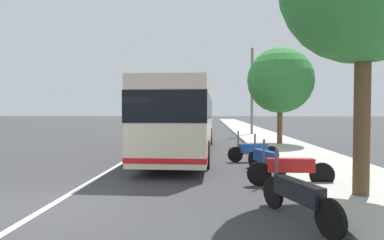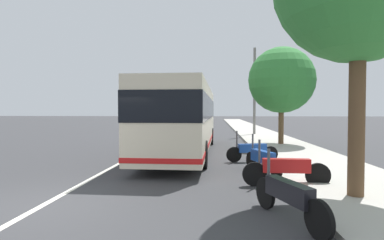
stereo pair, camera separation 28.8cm
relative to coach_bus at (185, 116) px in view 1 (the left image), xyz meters
The scene contains 12 objects.
ground_plane 8.94m from the coach_bus, 164.98° to the left, with size 220.00×220.00×0.00m, color #38383A.
sidewalk_curb 5.69m from the coach_bus, 73.47° to the right, with size 110.00×3.60×0.14m, color #B2ADA3.
lane_divider_line 3.28m from the coach_bus, 55.75° to the left, with size 110.00×0.16×0.01m, color silver.
coach_bus is the anchor object (origin of this frame).
motorcycle_by_tree 9.54m from the coach_bus, 162.67° to the right, with size 2.19×0.89×1.28m.
motorcycle_nearest_curb 7.33m from the coach_bus, 152.14° to the right, with size 0.25×2.34×1.28m.
motorcycle_far_end 5.64m from the coach_bus, 146.55° to the right, with size 2.13×0.87×1.25m.
motorcycle_mid_row 3.99m from the coach_bus, 128.38° to the right, with size 0.56×2.11×1.26m.
car_oncoming 18.86m from the coach_bus, 15.79° to the left, with size 4.67×2.11×1.36m.
car_behind_bus 24.86m from the coach_bus, 10.78° to the left, with size 4.62×2.18×1.49m.
roadside_tree_mid_block 6.61m from the coach_bus, 57.32° to the right, with size 3.82×3.82×5.75m.
utility_pole 12.05m from the coach_bus, 23.26° to the right, with size 0.21×0.21×7.26m, color slate.
Camera 1 is at (-6.31, -3.45, 2.06)m, focal length 28.65 mm.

